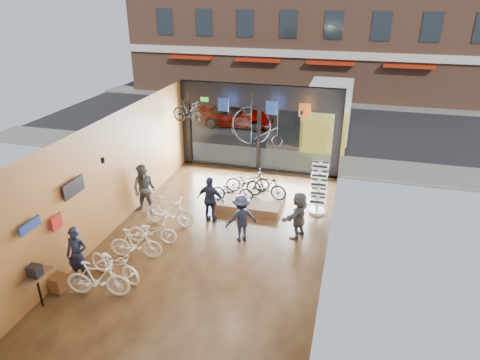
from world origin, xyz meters
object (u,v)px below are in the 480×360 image
at_px(sunglasses_rack, 319,188).
at_px(customer_1, 144,190).
at_px(penny_farthing, 259,128).
at_px(floor_bike_5, 169,211).
at_px(street_car, 235,114).
at_px(hung_bike, 188,112).
at_px(floor_bike_1, 98,279).
at_px(display_platform, 250,201).
at_px(customer_2, 211,200).
at_px(display_bike_mid, 266,186).
at_px(customer_3, 241,218).
at_px(floor_bike_2, 114,263).
at_px(display_bike_right, 248,181).
at_px(floor_bike_3, 136,243).
at_px(box_truck, 328,115).
at_px(customer_0, 77,255).
at_px(display_bike_left, 232,190).
at_px(floor_bike_4, 152,231).
at_px(customer_5, 299,215).

bearing_deg(sunglasses_rack, customer_1, -178.01).
relative_size(customer_1, penny_farthing, 0.94).
bearing_deg(customer_1, floor_bike_5, -26.28).
bearing_deg(street_car, hung_bike, -178.08).
xyz_separation_m(floor_bike_1, hung_bike, (-0.37, 7.69, 2.41)).
xyz_separation_m(floor_bike_5, display_platform, (2.29, 2.19, -0.39)).
bearing_deg(customer_1, customer_2, 1.82).
bearing_deg(display_bike_mid, customer_3, -175.97).
distance_m(floor_bike_1, floor_bike_2, 0.76).
xyz_separation_m(display_bike_right, customer_2, (-0.80, -2.02, 0.09)).
distance_m(floor_bike_2, floor_bike_5, 3.10).
height_order(street_car, floor_bike_3, street_car).
xyz_separation_m(street_car, display_bike_mid, (3.80, -9.33, 0.01)).
bearing_deg(floor_bike_5, street_car, 6.99).
bearing_deg(floor_bike_5, hung_bike, 12.51).
bearing_deg(customer_1, box_truck, 62.50).
bearing_deg(customer_0, customer_1, 82.93).
xyz_separation_m(display_bike_left, customer_1, (-2.89, -1.15, 0.20)).
relative_size(floor_bike_4, sunglasses_rack, 0.81).
xyz_separation_m(display_bike_right, sunglasses_rack, (2.69, -0.43, 0.24)).
relative_size(floor_bike_2, display_bike_mid, 1.15).
relative_size(box_truck, customer_1, 3.72).
bearing_deg(box_truck, display_bike_left, -106.77).
bearing_deg(display_bike_left, customer_0, 144.34).
height_order(display_bike_left, hung_bike, hung_bike).
bearing_deg(display_bike_right, floor_bike_1, 147.97).
bearing_deg(box_truck, floor_bike_1, -107.92).
xyz_separation_m(floor_bike_1, display_platform, (2.61, 6.04, -0.36)).
relative_size(floor_bike_1, display_bike_mid, 1.08).
distance_m(display_bike_mid, sunglasses_rack, 1.92).
bearing_deg(customer_5, sunglasses_rack, -173.49).
bearing_deg(box_truck, customer_2, -107.23).
height_order(floor_bike_2, customer_5, customer_5).
relative_size(display_bike_left, hung_bike, 0.99).
xyz_separation_m(display_platform, hung_bike, (-2.98, 1.64, 2.78)).
bearing_deg(sunglasses_rack, floor_bike_4, -158.17).
xyz_separation_m(street_car, customer_0, (-0.21, -15.06, 0.06)).
distance_m(floor_bike_5, penny_farthing, 4.88).
bearing_deg(customer_5, display_bike_mid, -121.73).
distance_m(customer_3, sunglasses_rack, 3.28).
bearing_deg(sunglasses_rack, display_bike_mid, 164.55).
distance_m(display_platform, hung_bike, 4.39).
bearing_deg(street_car, floor_bike_1, -177.67).
distance_m(customer_5, sunglasses_rack, 1.86).
distance_m(penny_farthing, hung_bike, 2.93).
distance_m(floor_bike_4, floor_bike_5, 1.15).
bearing_deg(floor_bike_1, customer_5, -56.98).
relative_size(street_car, penny_farthing, 2.31).
xyz_separation_m(display_bike_mid, hung_bike, (-3.54, 1.53, 2.15)).
distance_m(street_car, display_bike_mid, 10.07).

